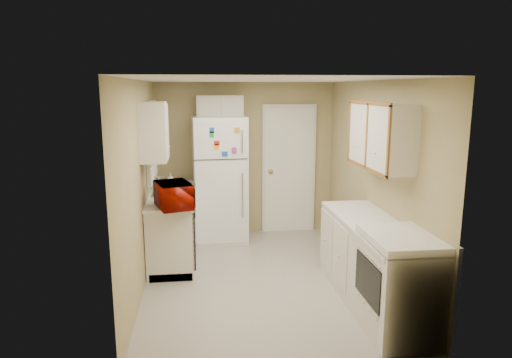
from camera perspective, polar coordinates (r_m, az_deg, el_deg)
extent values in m
plane|color=beige|center=(5.78, 0.62, -12.24)|extent=(3.80, 3.80, 0.00)
plane|color=white|center=(5.30, 0.68, 12.30)|extent=(3.80, 3.80, 0.00)
plane|color=tan|center=(5.41, -14.21, -0.86)|extent=(3.80, 3.80, 0.00)
plane|color=tan|center=(5.77, 14.57, -0.14)|extent=(3.80, 3.80, 0.00)
plane|color=tan|center=(7.27, -1.35, 2.53)|extent=(2.80, 2.80, 0.00)
plane|color=tan|center=(3.60, 4.72, -6.64)|extent=(2.80, 2.80, 0.00)
cube|color=silver|center=(6.44, -10.26, -5.66)|extent=(0.60, 1.80, 0.90)
cube|color=black|center=(5.84, -7.72, -6.94)|extent=(0.03, 0.58, 0.72)
cube|color=gray|center=(6.48, -10.32, -1.81)|extent=(0.54, 0.74, 0.16)
imported|color=#910C01|center=(5.53, -10.24, -2.04)|extent=(0.61, 0.45, 0.37)
imported|color=white|center=(6.77, -10.63, -0.04)|extent=(0.10, 0.10, 0.19)
cube|color=silver|center=(6.37, -12.89, 4.64)|extent=(0.10, 0.98, 1.08)
cube|color=silver|center=(5.52, -12.68, 5.75)|extent=(0.30, 0.45, 0.70)
cube|color=white|center=(6.97, -4.58, 0.02)|extent=(0.82, 0.80, 1.90)
cube|color=silver|center=(7.01, -4.55, 8.74)|extent=(0.70, 0.30, 0.40)
cube|color=white|center=(7.36, 4.11, 1.19)|extent=(0.86, 0.06, 2.08)
cube|color=silver|center=(5.15, 14.29, -10.20)|extent=(0.60, 2.00, 0.90)
cube|color=white|center=(4.61, 17.76, -12.41)|extent=(0.67, 0.82, 0.99)
cube|color=silver|center=(5.16, 15.37, 5.26)|extent=(0.30, 1.20, 0.70)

